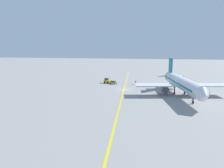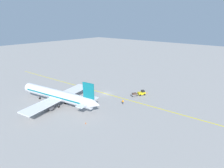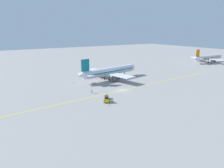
{
  "view_description": "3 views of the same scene",
  "coord_description": "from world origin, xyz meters",
  "px_view_note": "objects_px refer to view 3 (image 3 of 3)",
  "views": [
    {
      "loc": [
        -10.47,
        73.64,
        14.5
      ],
      "look_at": [
        3.52,
        3.39,
        2.35
      ],
      "focal_mm": 35.0,
      "sensor_mm": 36.0,
      "label": 1
    },
    {
      "loc": [
        -49.04,
        -45.09,
        27.99
      ],
      "look_at": [
        0.25,
        -3.34,
        4.93
      ],
      "focal_mm": 28.0,
      "sensor_mm": 36.0,
      "label": 2
    },
    {
      "loc": [
        64.71,
        -46.17,
        22.43
      ],
      "look_at": [
        1.03,
        -5.25,
        3.42
      ],
      "focal_mm": 35.0,
      "sensor_mm": 36.0,
      "label": 3
    }
  ],
  "objects_px": {
    "baggage_cart_trailing": "(107,97)",
    "ground_crew_worker": "(92,91)",
    "baggage_tug_white": "(107,99)",
    "airplane_distant_taxiing": "(208,58)",
    "traffic_cone_mid_apron": "(109,104)",
    "traffic_cone_near_nose": "(74,83)",
    "airplane_at_gate": "(109,71)"
  },
  "relations": [
    {
      "from": "airplane_distant_taxiing",
      "to": "baggage_cart_trailing",
      "type": "height_order",
      "value": "airplane_distant_taxiing"
    },
    {
      "from": "ground_crew_worker",
      "to": "airplane_at_gate",
      "type": "bearing_deg",
      "value": 131.95
    },
    {
      "from": "baggage_tug_white",
      "to": "airplane_at_gate",
      "type": "bearing_deg",
      "value": 146.39
    },
    {
      "from": "airplane_at_gate",
      "to": "baggage_cart_trailing",
      "type": "xyz_separation_m",
      "value": [
        24.14,
        -16.21,
        -2.95
      ]
    },
    {
      "from": "airplane_at_gate",
      "to": "traffic_cone_near_nose",
      "type": "bearing_deg",
      "value": -96.97
    },
    {
      "from": "airplane_at_gate",
      "to": "baggage_tug_white",
      "type": "relative_size",
      "value": 10.58
    },
    {
      "from": "airplane_at_gate",
      "to": "airplane_distant_taxiing",
      "type": "distance_m",
      "value": 85.84
    },
    {
      "from": "ground_crew_worker",
      "to": "traffic_cone_mid_apron",
      "type": "xyz_separation_m",
      "value": [
        14.55,
        -1.68,
        -0.63
      ]
    },
    {
      "from": "airplane_at_gate",
      "to": "traffic_cone_near_nose",
      "type": "height_order",
      "value": "airplane_at_gate"
    },
    {
      "from": "airplane_at_gate",
      "to": "ground_crew_worker",
      "type": "bearing_deg",
      "value": -48.05
    },
    {
      "from": "baggage_tug_white",
      "to": "traffic_cone_mid_apron",
      "type": "bearing_deg",
      "value": -16.07
    },
    {
      "from": "traffic_cone_near_nose",
      "to": "ground_crew_worker",
      "type": "bearing_deg",
      "value": -1.33
    },
    {
      "from": "traffic_cone_near_nose",
      "to": "traffic_cone_mid_apron",
      "type": "bearing_deg",
      "value": -3.73
    },
    {
      "from": "ground_crew_worker",
      "to": "traffic_cone_mid_apron",
      "type": "bearing_deg",
      "value": -6.58
    },
    {
      "from": "baggage_tug_white",
      "to": "baggage_cart_trailing",
      "type": "height_order",
      "value": "baggage_tug_white"
    },
    {
      "from": "airplane_distant_taxiing",
      "to": "ground_crew_worker",
      "type": "xyz_separation_m",
      "value": [
        23.09,
        -102.58,
        -2.43
      ]
    },
    {
      "from": "ground_crew_worker",
      "to": "baggage_tug_white",
      "type": "bearing_deg",
      "value": -4.08
    },
    {
      "from": "airplane_at_gate",
      "to": "baggage_tug_white",
      "type": "distance_m",
      "value": 32.49
    },
    {
      "from": "baggage_cart_trailing",
      "to": "ground_crew_worker",
      "type": "relative_size",
      "value": 1.76
    },
    {
      "from": "airplane_at_gate",
      "to": "baggage_tug_white",
      "type": "xyz_separation_m",
      "value": [
        26.96,
        -17.92,
        -2.81
      ]
    },
    {
      "from": "airplane_at_gate",
      "to": "airplane_distant_taxiing",
      "type": "xyz_separation_m",
      "value": [
        -7.73,
        85.49,
        -0.37
      ]
    },
    {
      "from": "ground_crew_worker",
      "to": "airplane_distant_taxiing",
      "type": "bearing_deg",
      "value": 102.69
    },
    {
      "from": "baggage_tug_white",
      "to": "traffic_cone_mid_apron",
      "type": "height_order",
      "value": "baggage_tug_white"
    },
    {
      "from": "baggage_cart_trailing",
      "to": "traffic_cone_near_nose",
      "type": "bearing_deg",
      "value": -178.97
    },
    {
      "from": "airplane_distant_taxiing",
      "to": "traffic_cone_mid_apron",
      "type": "bearing_deg",
      "value": -70.15
    },
    {
      "from": "airplane_at_gate",
      "to": "traffic_cone_mid_apron",
      "type": "xyz_separation_m",
      "value": [
        29.91,
        -18.77,
        -3.43
      ]
    },
    {
      "from": "airplane_distant_taxiing",
      "to": "traffic_cone_mid_apron",
      "type": "xyz_separation_m",
      "value": [
        37.64,
        -104.26,
        -3.06
      ]
    },
    {
      "from": "ground_crew_worker",
      "to": "traffic_cone_near_nose",
      "type": "height_order",
      "value": "ground_crew_worker"
    },
    {
      "from": "baggage_cart_trailing",
      "to": "traffic_cone_mid_apron",
      "type": "height_order",
      "value": "baggage_cart_trailing"
    },
    {
      "from": "baggage_tug_white",
      "to": "traffic_cone_near_nose",
      "type": "height_order",
      "value": "baggage_tug_white"
    },
    {
      "from": "baggage_cart_trailing",
      "to": "ground_crew_worker",
      "type": "height_order",
      "value": "ground_crew_worker"
    },
    {
      "from": "traffic_cone_near_nose",
      "to": "baggage_cart_trailing",
      "type": "bearing_deg",
      "value": 1.03
    }
  ]
}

